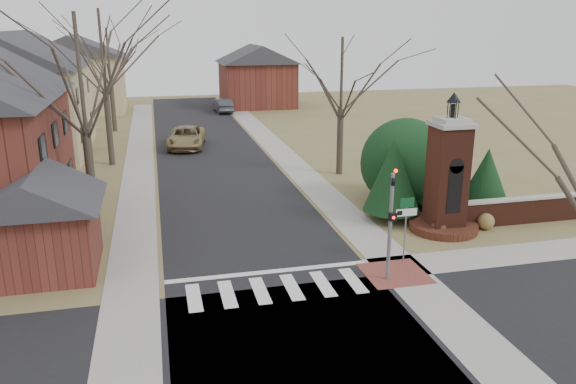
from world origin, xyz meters
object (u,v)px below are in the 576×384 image
object	(u,v)px
traffic_signal_pole	(391,216)
pickup_truck	(187,137)
distant_car	(223,105)
sign_post	(406,217)
brick_gate_monument	(446,186)

from	to	relation	value
traffic_signal_pole	pickup_truck	bearing A→B (deg)	102.83
pickup_truck	distant_car	size ratio (longest dim) A/B	1.27
sign_post	distant_car	bearing A→B (deg)	92.99
pickup_truck	distant_car	world-z (taller)	pickup_truck
pickup_truck	traffic_signal_pole	bearing A→B (deg)	-68.01
traffic_signal_pole	sign_post	bearing A→B (deg)	47.57
traffic_signal_pole	pickup_truck	distance (m)	26.63
sign_post	distant_car	size ratio (longest dim) A/B	0.60
pickup_truck	sign_post	bearing A→B (deg)	-64.47
traffic_signal_pole	sign_post	distance (m)	2.02
distant_car	brick_gate_monument	bearing A→B (deg)	93.45
traffic_signal_pole	distant_car	world-z (taller)	traffic_signal_pole
brick_gate_monument	pickup_truck	world-z (taller)	brick_gate_monument
sign_post	distant_car	world-z (taller)	sign_post
sign_post	brick_gate_monument	bearing A→B (deg)	41.42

